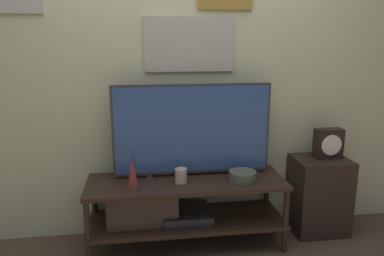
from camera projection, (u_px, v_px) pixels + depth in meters
wall_back at (181, 63)px, 2.84m from camera, size 6.40×0.08×2.70m
media_console at (171, 205)px, 2.79m from camera, size 1.46×0.48×0.52m
television at (192, 129)px, 2.78m from camera, size 1.18×0.05×0.70m
vase_slim_bronze at (133, 172)px, 2.62m from camera, size 0.08×0.08×0.21m
vase_wide_bowl at (242, 176)px, 2.75m from camera, size 0.20×0.20×0.07m
candle_jar at (181, 176)px, 2.70m from camera, size 0.09×0.09×0.11m
side_table at (319, 195)px, 3.02m from camera, size 0.42×0.35×0.61m
mantel_clock at (328, 143)px, 2.95m from camera, size 0.22×0.11×0.23m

